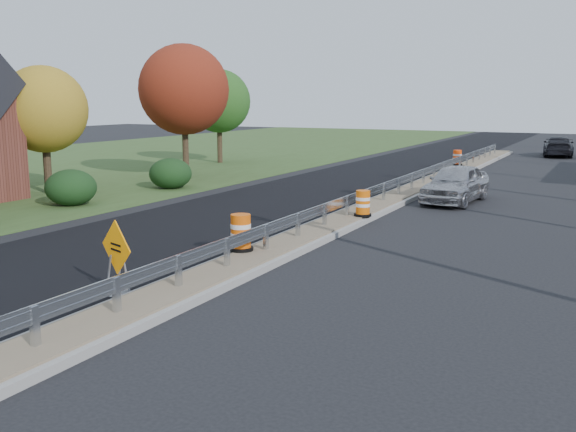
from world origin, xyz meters
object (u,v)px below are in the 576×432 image
at_px(barrel_median_mid, 363,204).
at_px(car_silver, 456,183).
at_px(barrel_median_far, 457,158).
at_px(car_dark_far, 558,146).
at_px(caution_sign, 118,276).
at_px(barrel_median_near, 241,233).

xyz_separation_m(barrel_median_mid, car_silver, (1.90, 6.10, 0.14)).
bearing_deg(car_silver, barrel_median_far, 107.26).
distance_m(barrel_median_mid, car_silver, 6.39).
xyz_separation_m(barrel_median_mid, car_dark_far, (3.76, 32.25, 0.09)).
xyz_separation_m(barrel_median_far, car_dark_far, (4.86, 12.65, 0.08)).
xyz_separation_m(barrel_median_far, car_silver, (3.00, -13.50, 0.12)).
xyz_separation_m(caution_sign, barrel_median_near, (0.73, 4.13, 0.28)).
xyz_separation_m(barrel_median_near, car_dark_far, (4.86, 38.79, 0.05)).
bearing_deg(caution_sign, barrel_median_near, 99.31).
relative_size(car_silver, car_dark_far, 0.90).
bearing_deg(barrel_median_mid, caution_sign, -99.73).
bearing_deg(car_dark_far, barrel_median_near, 77.49).
height_order(barrel_median_mid, barrel_median_far, barrel_median_far).
distance_m(barrel_median_far, car_dark_far, 13.55).
bearing_deg(barrel_median_far, barrel_median_mid, -86.79).
bearing_deg(car_silver, barrel_median_mid, -102.53).
relative_size(barrel_median_mid, barrel_median_far, 0.96).
bearing_deg(barrel_median_near, barrel_median_far, 90.00).
relative_size(barrel_median_far, car_dark_far, 0.18).
bearing_deg(caution_sign, car_silver, 96.80).
height_order(barrel_median_near, car_dark_far, car_dark_far).
bearing_deg(car_dark_far, barrel_median_mid, 77.98).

